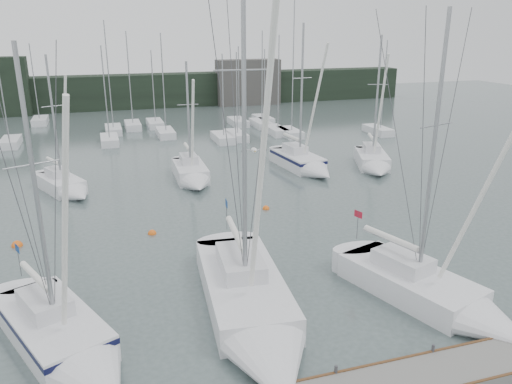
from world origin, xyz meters
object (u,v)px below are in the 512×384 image
Objects in this scene: sailboat_mid_e at (374,163)px; sailboat_near_center at (255,319)px; sailboat_mid_b at (67,188)px; sailboat_mid_c at (193,176)px; buoy_a at (152,234)px; buoy_b at (266,209)px; sailboat_mid_d at (306,164)px; sailboat_near_right at (446,301)px; buoy_c at (17,246)px; sailboat_near_left at (69,346)px.

sailboat_near_center is at bearing -109.79° from sailboat_mid_e.
sailboat_mid_b reaches higher than sailboat_mid_c.
buoy_b is (7.98, 2.03, 0.00)m from buoy_a.
sailboat_mid_e reaches higher than sailboat_mid_c.
sailboat_mid_b is 15.14m from buoy_b.
sailboat_mid_d is 25.58× the size of buoy_a.
buoy_a is (-20.15, -8.53, -0.57)m from sailboat_mid_e.
sailboat_mid_c is at bearing 175.98° from sailboat_mid_d.
sailboat_mid_e is at bearing 49.62° from sailboat_near_right.
buoy_b is at bearing -131.09° from sailboat_mid_e.
sailboat_near_center is at bearing -49.14° from buoy_c.
buoy_b is (-6.30, -7.94, -0.61)m from sailboat_mid_d.
sailboat_mid_e is (8.82, 21.26, 0.03)m from sailboat_near_right.
sailboat_mid_e is at bearing 16.05° from buoy_c.
sailboat_near_right reaches higher than sailboat_mid_c.
sailboat_mid_d reaches higher than buoy_a.
sailboat_mid_c is 9.99m from sailboat_mid_d.
sailboat_mid_c is 15.88m from sailboat_mid_e.
sailboat_mid_b is at bearing -178.62° from sailboat_mid_c.
sailboat_near_center is at bearing 154.41° from sailboat_near_right.
sailboat_mid_b is 9.47m from sailboat_mid_c.
sailboat_mid_c is (8.59, 20.70, -0.00)m from sailboat_near_left.
sailboat_near_center is at bearing -75.86° from buoy_a.
buoy_b is at bearing 14.25° from buoy_a.
sailboat_mid_d is at bearing -172.93° from sailboat_mid_e.
buoy_a is at bearing 113.82° from sailboat_near_right.
buoy_b is (3.67, -7.47, -0.56)m from sailboat_mid_c.
sailboat_mid_b is at bearing 108.73° from sailboat_near_right.
sailboat_mid_d is at bearing 24.68° from sailboat_near_left.
sailboat_near_right is 15.14m from buoy_b.
sailboat_mid_d is at bearing 34.90° from buoy_a.
buoy_a is 8.23m from buoy_b.
sailboat_mid_b is at bearing 74.94° from buoy_c.
sailboat_near_left is at bearing -137.97° from sailboat_mid_d.
sailboat_near_center is (7.20, -0.38, 0.03)m from sailboat_near_left.
buoy_a is (-11.33, 12.73, -0.54)m from sailboat_near_right.
sailboat_mid_b is at bearing -161.42° from sailboat_mid_e.
sailboat_near_left is at bearing -112.46° from sailboat_mid_b.
sailboat_mid_c is (9.47, -0.02, 0.05)m from sailboat_mid_b.
buoy_c is at bearing -143.15° from sailboat_mid_e.
sailboat_near_right is at bearing -78.35° from sailboat_mid_b.
sailboat_near_center reaches higher than buoy_b.
buoy_b is at bearing 74.64° from sailboat_near_center.
sailboat_near_right is 1.13× the size of sailboat_mid_e.
buoy_c is at bearing 127.07° from sailboat_near_right.
sailboat_near_right reaches higher than sailboat_near_left.
sailboat_near_left is 0.71× the size of sailboat_near_center.
sailboat_mid_d is 26.81× the size of buoy_b.
sailboat_mid_e is 24.73× the size of buoy_b.
buoy_c reaches higher than buoy_a.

